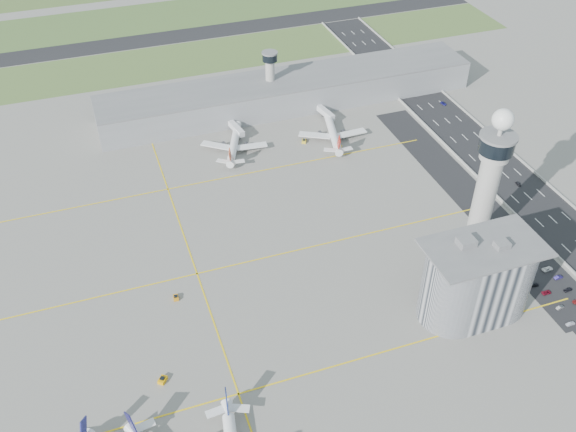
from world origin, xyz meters
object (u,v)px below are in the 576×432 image
object	(u,v)px
car_lot_11	(538,257)
admin_building	(477,279)
jet_bridge_far_0	(231,125)
car_hw_4	(372,62)
control_tower	(489,178)
car_lot_9	(558,277)
tug_5	(339,147)
tug_4	(304,141)
airplane_far_b	(333,127)
tug_3	(176,297)
car_lot_1	(560,307)
car_lot_10	(547,269)
car_hw_1	(518,184)
car_lot_8	(568,290)
car_lot_5	(513,257)
car_lot_4	(522,269)
car_hw_2	(443,103)
airplane_far_a	(234,139)
car_lot_2	(547,292)
tug_2	(162,380)
car_lot_0	(571,324)
secondary_tower	(270,75)
car_lot_3	(534,285)
jet_bridge_far_1	(319,109)

from	to	relation	value
car_lot_11	admin_building	bearing A→B (deg)	106.47
jet_bridge_far_0	car_hw_4	world-z (taller)	jet_bridge_far_0
control_tower	car_lot_9	bearing A→B (deg)	-52.01
jet_bridge_far_0	tug_5	bearing A→B (deg)	41.96
tug_4	airplane_far_b	bearing A→B (deg)	-153.58
tug_3	control_tower	bearing A→B (deg)	-0.82
car_lot_1	car_hw_4	xyz separation A→B (m)	(23.62, 214.02, 0.05)
car_lot_10	car_hw_1	world-z (taller)	car_lot_10
admin_building	car_lot_8	bearing A→B (deg)	-6.25
tug_4	car_lot_5	distance (m)	121.33
airplane_far_b	jet_bridge_far_0	size ratio (longest dim) A/B	3.01
car_lot_4	car_hw_2	distance (m)	135.56
airplane_far_a	car_hw_2	bearing A→B (deg)	-66.04
airplane_far_b	car_lot_10	world-z (taller)	airplane_far_b
airplane_far_b	car_lot_5	size ratio (longest dim) A/B	11.07
admin_building	tug_3	xyz separation A→B (m)	(-102.60, 41.23, -14.49)
car_lot_2	car_hw_1	xyz separation A→B (m)	(31.98, 63.88, 0.01)
tug_3	car_lot_4	world-z (taller)	tug_3
tug_3	tug_2	bearing A→B (deg)	-103.78
airplane_far_a	car_lot_0	bearing A→B (deg)	-130.15
tug_3	car_lot_0	distance (m)	145.84
car_lot_2	car_lot_10	distance (m)	13.63
admin_building	car_lot_1	xyz separation A→B (m)	(31.79, -11.12, -14.74)
secondary_tower	car_lot_5	distance (m)	163.56
car_lot_4	car_lot_9	xyz separation A→B (m)	(10.73, -8.73, 0.06)
control_tower	car_lot_8	xyz separation A→B (m)	(20.59, -34.44, -34.43)
car_lot_0	car_lot_4	world-z (taller)	car_lot_0
car_hw_1	car_hw_2	xyz separation A→B (m)	(6.43, 79.88, 0.01)
secondary_tower	jet_bridge_far_0	world-z (taller)	secondary_tower
car_lot_0	car_lot_2	size ratio (longest dim) A/B	0.94
car_lot_3	car_lot_11	size ratio (longest dim) A/B	0.95
secondary_tower	car_hw_1	world-z (taller)	secondary_tower
airplane_far_b	jet_bridge_far_1	xyz separation A→B (m)	(2.23, 24.73, -3.05)
jet_bridge_far_1	car_lot_0	distance (m)	175.72
car_hw_2	jet_bridge_far_0	bearing A→B (deg)	166.07
jet_bridge_far_0	car_lot_5	xyz separation A→B (m)	(81.57, -135.47, -2.22)
car_lot_10	airplane_far_b	bearing A→B (deg)	16.50
jet_bridge_far_0	car_hw_1	bearing A→B (deg)	40.76
car_lot_11	tug_3	bearing A→B (deg)	76.00
secondary_tower	car_lot_4	xyz separation A→B (m)	(52.78, -160.81, -18.24)
car_lot_2	car_hw_1	distance (m)	71.44
tug_5	car_lot_4	world-z (taller)	tug_5
tug_3	car_lot_4	xyz separation A→B (m)	(133.39, -30.05, -0.26)
airplane_far_a	car_lot_3	xyz separation A→B (m)	(83.23, -133.41, -5.01)
car_lot_2	car_lot_3	bearing A→B (deg)	21.22
car_lot_2	car_hw_2	size ratio (longest dim) A/B	0.96
car_lot_5	car_lot_10	world-z (taller)	car_lot_10
car_lot_3	car_lot_8	bearing A→B (deg)	-118.73
car_lot_11	car_hw_4	size ratio (longest dim) A/B	1.16
tug_3	car_lot_5	bearing A→B (deg)	-5.19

